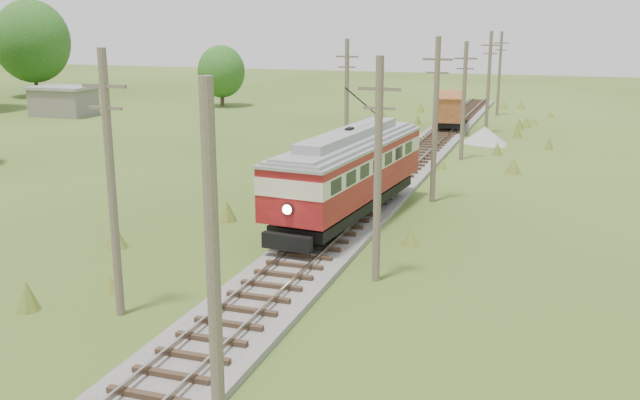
% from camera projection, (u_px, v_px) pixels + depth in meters
% --- Properties ---
extents(railbed_main, '(3.60, 96.00, 0.57)m').
position_uv_depth(railbed_main, '(389.00, 183.00, 43.36)').
color(railbed_main, '#605B54').
rests_on(railbed_main, ground).
extents(streetcar, '(4.44, 13.72, 6.21)m').
position_uv_depth(streetcar, '(349.00, 167.00, 34.85)').
color(streetcar, black).
rests_on(streetcar, ground).
extents(gondola, '(3.69, 8.46, 2.72)m').
position_uv_depth(gondola, '(450.00, 108.00, 64.97)').
color(gondola, black).
rests_on(gondola, ground).
extents(gravel_pile, '(3.73, 3.96, 1.36)m').
position_uv_depth(gravel_pile, '(486.00, 136.00, 58.27)').
color(gravel_pile, gray).
rests_on(gravel_pile, ground).
extents(utility_pole_r_1, '(0.30, 0.30, 8.80)m').
position_uv_depth(utility_pole_r_1, '(214.00, 290.00, 14.74)').
color(utility_pole_r_1, brown).
rests_on(utility_pole_r_1, ground).
extents(utility_pole_r_2, '(1.60, 0.30, 8.60)m').
position_uv_depth(utility_pole_r_2, '(378.00, 169.00, 26.61)').
color(utility_pole_r_2, brown).
rests_on(utility_pole_r_2, ground).
extents(utility_pole_r_3, '(1.60, 0.30, 9.00)m').
position_uv_depth(utility_pole_r_3, '(435.00, 119.00, 38.52)').
color(utility_pole_r_3, brown).
rests_on(utility_pole_r_3, ground).
extents(utility_pole_r_4, '(1.60, 0.30, 8.40)m').
position_uv_depth(utility_pole_r_4, '(464.00, 100.00, 50.59)').
color(utility_pole_r_4, brown).
rests_on(utility_pole_r_4, ground).
extents(utility_pole_r_5, '(1.60, 0.30, 8.90)m').
position_uv_depth(utility_pole_r_5, '(489.00, 82.00, 62.34)').
color(utility_pole_r_5, brown).
rests_on(utility_pole_r_5, ground).
extents(utility_pole_r_6, '(1.60, 0.30, 8.70)m').
position_uv_depth(utility_pole_r_6, '(499.00, 73.00, 74.36)').
color(utility_pole_r_6, brown).
rests_on(utility_pole_r_6, ground).
extents(utility_pole_l_a, '(1.60, 0.30, 9.00)m').
position_uv_depth(utility_pole_l_a, '(111.00, 183.00, 23.38)').
color(utility_pole_l_a, brown).
rests_on(utility_pole_l_a, ground).
extents(utility_pole_l_b, '(1.60, 0.30, 8.60)m').
position_uv_depth(utility_pole_l_b, '(347.00, 100.00, 49.23)').
color(utility_pole_l_b, brown).
rests_on(utility_pole_l_b, ground).
extents(tree_left_5, '(9.66, 9.66, 12.44)m').
position_uv_depth(tree_left_5, '(32.00, 41.00, 92.14)').
color(tree_left_5, '#38281C').
rests_on(tree_left_5, ground).
extents(tree_mid_a, '(5.46, 5.46, 7.03)m').
position_uv_depth(tree_mid_a, '(221.00, 72.00, 82.35)').
color(tree_mid_a, '#38281C').
rests_on(tree_mid_a, ground).
extents(shed, '(6.40, 4.40, 3.10)m').
position_uv_depth(shed, '(63.00, 101.00, 74.75)').
color(shed, slate).
rests_on(shed, ground).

